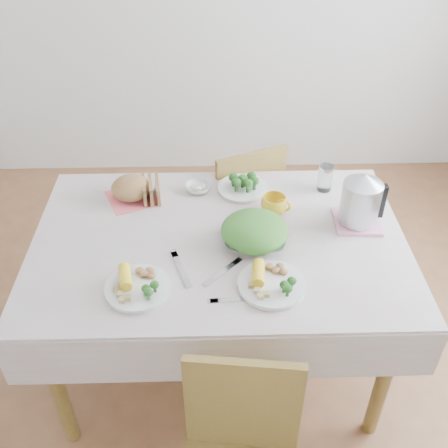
{
  "coord_description": "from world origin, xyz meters",
  "views": [
    {
      "loc": [
        -0.02,
        -1.63,
        2.1
      ],
      "look_at": [
        0.02,
        0.02,
        0.82
      ],
      "focal_mm": 42.0,
      "sensor_mm": 36.0,
      "label": 1
    }
  ],
  "objects_px": {
    "chair_far": "(235,202)",
    "salad_bowl": "(254,238)",
    "yellow_mug": "(274,205)",
    "dining_table": "(220,305)",
    "electric_kettle": "(361,199)",
    "dinner_plate_right": "(272,285)",
    "dinner_plate_left": "(138,288)"
  },
  "relations": [
    {
      "from": "chair_far",
      "to": "salad_bowl",
      "type": "xyz_separation_m",
      "value": [
        0.04,
        -0.71,
        0.33
      ]
    },
    {
      "from": "yellow_mug",
      "to": "salad_bowl",
      "type": "bearing_deg",
      "value": -116.15
    },
    {
      "from": "dining_table",
      "to": "yellow_mug",
      "type": "xyz_separation_m",
      "value": [
        0.23,
        0.16,
        0.43
      ]
    },
    {
      "from": "dining_table",
      "to": "electric_kettle",
      "type": "bearing_deg",
      "value": 8.62
    },
    {
      "from": "dining_table",
      "to": "chair_far",
      "type": "bearing_deg",
      "value": 81.89
    },
    {
      "from": "dinner_plate_right",
      "to": "electric_kettle",
      "type": "height_order",
      "value": "electric_kettle"
    },
    {
      "from": "salad_bowl",
      "to": "dinner_plate_right",
      "type": "distance_m",
      "value": 0.25
    },
    {
      "from": "chair_far",
      "to": "dining_table",
      "type": "bearing_deg",
      "value": 58.68
    },
    {
      "from": "dinner_plate_right",
      "to": "chair_far",
      "type": "bearing_deg",
      "value": 95.25
    },
    {
      "from": "dinner_plate_left",
      "to": "yellow_mug",
      "type": "height_order",
      "value": "yellow_mug"
    },
    {
      "from": "electric_kettle",
      "to": "dinner_plate_right",
      "type": "bearing_deg",
      "value": -122.58
    },
    {
      "from": "dinner_plate_right",
      "to": "electric_kettle",
      "type": "xyz_separation_m",
      "value": [
        0.39,
        0.37,
        0.11
      ]
    },
    {
      "from": "dining_table",
      "to": "dinner_plate_left",
      "type": "bearing_deg",
      "value": -136.05
    },
    {
      "from": "electric_kettle",
      "to": "salad_bowl",
      "type": "bearing_deg",
      "value": -150.0
    },
    {
      "from": "dinner_plate_left",
      "to": "chair_far",
      "type": "bearing_deg",
      "value": 67.78
    },
    {
      "from": "dinner_plate_right",
      "to": "electric_kettle",
      "type": "distance_m",
      "value": 0.55
    },
    {
      "from": "dining_table",
      "to": "electric_kettle",
      "type": "relative_size",
      "value": 6.29
    },
    {
      "from": "salad_bowl",
      "to": "yellow_mug",
      "type": "height_order",
      "value": "yellow_mug"
    },
    {
      "from": "chair_far",
      "to": "dinner_plate_left",
      "type": "relative_size",
      "value": 3.56
    },
    {
      "from": "dinner_plate_left",
      "to": "salad_bowl",
      "type": "bearing_deg",
      "value": 29.92
    },
    {
      "from": "chair_far",
      "to": "yellow_mug",
      "type": "distance_m",
      "value": 0.63
    },
    {
      "from": "salad_bowl",
      "to": "dining_table",
      "type": "bearing_deg",
      "value": 165.42
    },
    {
      "from": "chair_far",
      "to": "electric_kettle",
      "type": "bearing_deg",
      "value": 106.11
    },
    {
      "from": "chair_far",
      "to": "dinner_plate_left",
      "type": "height_order",
      "value": "chair_far"
    },
    {
      "from": "yellow_mug",
      "to": "electric_kettle",
      "type": "bearing_deg",
      "value": -12.59
    },
    {
      "from": "electric_kettle",
      "to": "dining_table",
      "type": "bearing_deg",
      "value": -157.06
    },
    {
      "from": "dinner_plate_right",
      "to": "yellow_mug",
      "type": "distance_m",
      "value": 0.45
    },
    {
      "from": "dining_table",
      "to": "dinner_plate_left",
      "type": "xyz_separation_m",
      "value": [
        -0.3,
        -0.28,
        0.4
      ]
    },
    {
      "from": "salad_bowl",
      "to": "dinner_plate_left",
      "type": "distance_m",
      "value": 0.5
    },
    {
      "from": "dinner_plate_left",
      "to": "yellow_mug",
      "type": "bearing_deg",
      "value": 40.18
    },
    {
      "from": "yellow_mug",
      "to": "dining_table",
      "type": "bearing_deg",
      "value": -145.22
    },
    {
      "from": "yellow_mug",
      "to": "electric_kettle",
      "type": "distance_m",
      "value": 0.36
    }
  ]
}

